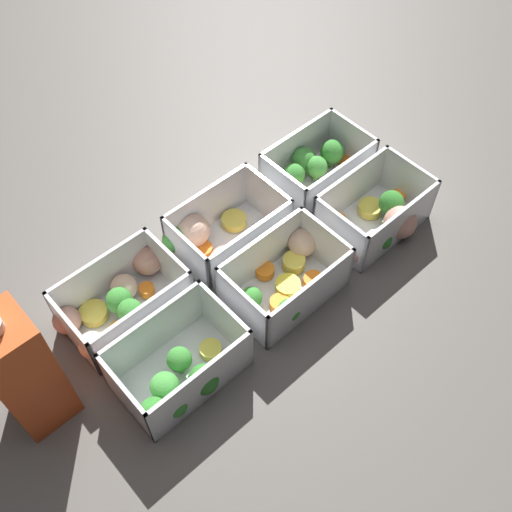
{
  "coord_description": "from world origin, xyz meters",
  "views": [
    {
      "loc": [
        0.34,
        0.37,
        0.7
      ],
      "look_at": [
        0.0,
        0.0,
        0.03
      ],
      "focal_mm": 42.0,
      "sensor_mm": 36.0,
      "label": 1
    }
  ],
  "objects_px": {
    "container_near_center": "(215,238)",
    "container_far_center": "(287,277)",
    "juice_carton": "(23,372)",
    "container_near_right": "(120,301)",
    "container_far_left": "(378,219)",
    "container_near_left": "(319,169)",
    "container_far_right": "(179,372)"
  },
  "relations": [
    {
      "from": "container_near_center",
      "to": "container_far_center",
      "type": "bearing_deg",
      "value": 104.02
    },
    {
      "from": "container_near_center",
      "to": "juice_carton",
      "type": "height_order",
      "value": "juice_carton"
    },
    {
      "from": "container_near_right",
      "to": "container_far_left",
      "type": "bearing_deg",
      "value": 159.13
    },
    {
      "from": "container_near_left",
      "to": "container_near_right",
      "type": "relative_size",
      "value": 0.91
    },
    {
      "from": "container_far_center",
      "to": "container_far_right",
      "type": "bearing_deg",
      "value": 4.23
    },
    {
      "from": "container_near_center",
      "to": "container_far_left",
      "type": "bearing_deg",
      "value": 146.16
    },
    {
      "from": "container_near_right",
      "to": "juice_carton",
      "type": "height_order",
      "value": "juice_carton"
    },
    {
      "from": "container_near_right",
      "to": "container_far_center",
      "type": "xyz_separation_m",
      "value": [
        -0.19,
        0.12,
        -0.0
      ]
    },
    {
      "from": "container_far_center",
      "to": "juice_carton",
      "type": "distance_m",
      "value": 0.35
    },
    {
      "from": "container_near_center",
      "to": "container_near_right",
      "type": "relative_size",
      "value": 0.92
    },
    {
      "from": "container_near_left",
      "to": "container_near_right",
      "type": "height_order",
      "value": "same"
    },
    {
      "from": "container_far_left",
      "to": "container_far_right",
      "type": "relative_size",
      "value": 1.05
    },
    {
      "from": "container_far_right",
      "to": "container_far_center",
      "type": "bearing_deg",
      "value": -175.77
    },
    {
      "from": "container_far_left",
      "to": "container_near_right",
      "type": "bearing_deg",
      "value": -20.87
    },
    {
      "from": "container_far_left",
      "to": "juice_carton",
      "type": "height_order",
      "value": "juice_carton"
    },
    {
      "from": "container_near_left",
      "to": "container_far_right",
      "type": "bearing_deg",
      "value": 18.69
    },
    {
      "from": "container_near_center",
      "to": "container_far_right",
      "type": "height_order",
      "value": "same"
    },
    {
      "from": "container_near_right",
      "to": "container_near_left",
      "type": "bearing_deg",
      "value": 178.74
    },
    {
      "from": "container_near_left",
      "to": "container_far_left",
      "type": "height_order",
      "value": "same"
    },
    {
      "from": "container_far_center",
      "to": "container_near_right",
      "type": "bearing_deg",
      "value": -32.27
    },
    {
      "from": "container_far_center",
      "to": "juice_carton",
      "type": "bearing_deg",
      "value": -11.9
    },
    {
      "from": "container_far_left",
      "to": "container_near_left",
      "type": "bearing_deg",
      "value": -93.83
    },
    {
      "from": "container_near_left",
      "to": "container_far_left",
      "type": "relative_size",
      "value": 0.99
    },
    {
      "from": "container_near_left",
      "to": "juice_carton",
      "type": "xyz_separation_m",
      "value": [
        0.52,
        0.04,
        0.07
      ]
    },
    {
      "from": "container_near_left",
      "to": "container_near_center",
      "type": "distance_m",
      "value": 0.21
    },
    {
      "from": "container_near_right",
      "to": "container_far_center",
      "type": "bearing_deg",
      "value": 147.73
    },
    {
      "from": "juice_carton",
      "to": "container_far_right",
      "type": "bearing_deg",
      "value": 148.68
    },
    {
      "from": "container_near_center",
      "to": "juice_carton",
      "type": "relative_size",
      "value": 0.82
    },
    {
      "from": "container_far_center",
      "to": "container_far_right",
      "type": "xyz_separation_m",
      "value": [
        0.2,
        0.01,
        0.0
      ]
    },
    {
      "from": "container_far_left",
      "to": "juice_carton",
      "type": "relative_size",
      "value": 0.82
    },
    {
      "from": "container_near_left",
      "to": "container_near_center",
      "type": "bearing_deg",
      "value": -1.09
    },
    {
      "from": "container_near_left",
      "to": "container_far_center",
      "type": "distance_m",
      "value": 0.21
    }
  ]
}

